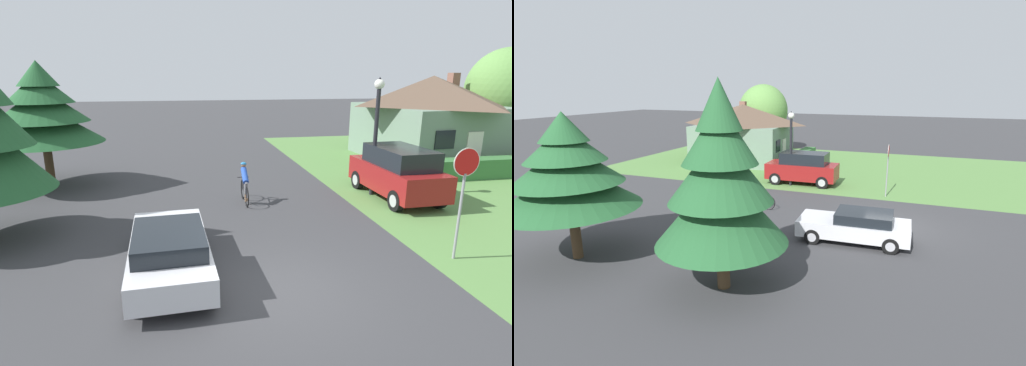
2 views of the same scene
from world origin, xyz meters
TOP-DOWN VIEW (x-y plane):
  - ground_plane at (0.00, 0.00)m, footprint 140.00×140.00m
  - cottage_house at (11.97, 12.91)m, footprint 7.43×8.01m
  - hedge_row at (11.24, 8.19)m, footprint 8.80×0.90m
  - sedan_left_lane at (-2.37, 1.20)m, footprint 2.03×4.45m
  - cyclist at (0.28, 6.52)m, footprint 0.44×1.79m
  - parked_suv_right at (6.22, 6.03)m, footprint 2.07×4.48m
  - stop_sign at (4.95, 0.75)m, footprint 0.72×0.07m
  - street_lamp at (5.48, 6.60)m, footprint 0.38×0.38m
  - conifer_tall_far at (-7.64, 10.33)m, footprint 4.80×4.80m
  - deciduous_tree_right at (16.93, 13.18)m, footprint 4.52×4.52m

SIDE VIEW (x-z plane):
  - ground_plane at x=0.00m, z-range 0.00..0.00m
  - hedge_row at x=11.24m, z-range 0.00..0.94m
  - sedan_left_lane at x=-2.37m, z-range 0.02..1.29m
  - cyclist at x=0.28m, z-range -0.04..1.49m
  - parked_suv_right at x=6.22m, z-range 0.02..2.05m
  - stop_sign at x=4.95m, z-range 0.61..3.58m
  - cottage_house at x=11.97m, z-range 0.01..4.82m
  - street_lamp at x=5.48m, z-range 0.65..5.27m
  - conifer_tall_far at x=-7.64m, z-range 0.58..5.85m
  - deciduous_tree_right at x=16.93m, z-range 0.75..7.01m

